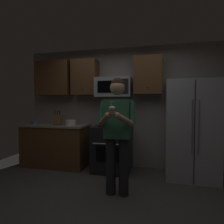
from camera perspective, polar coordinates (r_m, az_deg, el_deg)
ground_plane at (r=2.89m, az=-3.54°, el=-25.85°), size 6.00×6.00×0.00m
wall_back at (r=4.26m, az=3.27°, el=1.40°), size 4.40×0.10×2.60m
oven_range at (r=4.01m, az=0.09°, el=-10.75°), size 0.76×0.70×0.93m
microwave at (r=4.04m, az=0.49°, el=7.33°), size 0.74×0.41×0.40m
refrigerator at (r=3.84m, az=22.40°, el=-4.85°), size 0.90×0.75×1.80m
cabinet_row_upper at (r=4.28m, az=-7.01°, el=10.13°), size 2.78×0.36×0.76m
counter_left at (r=4.50m, az=-16.41°, el=-9.40°), size 1.44×0.66×0.92m
knife_block at (r=4.33m, az=-15.81°, el=-2.20°), size 0.16×0.15×0.32m
bowl_large_white at (r=4.23m, az=-12.22°, el=-3.05°), size 0.23×0.23×0.11m
bowl_small_colored at (r=4.65m, az=-21.94°, el=-2.88°), size 0.16×0.16×0.08m
person at (r=2.87m, az=1.54°, el=-5.12°), size 0.60×0.48×1.76m
cupcake at (r=2.52m, az=0.02°, el=0.65°), size 0.09×0.09×0.17m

